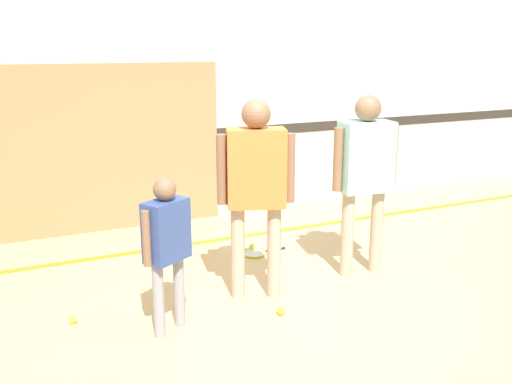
{
  "coord_description": "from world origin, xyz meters",
  "views": [
    {
      "loc": [
        -1.88,
        -3.88,
        2.08
      ],
      "look_at": [
        -0.02,
        0.17,
        0.91
      ],
      "focal_mm": 40.0,
      "sensor_mm": 36.0,
      "label": 1
    }
  ],
  "objects_px": {
    "person_student_right": "(365,166)",
    "tennis_ball_by_spare_racket": "(252,247)",
    "tennis_ball_near_instructor": "(281,311)",
    "racket_spare_on_floor": "(256,253)",
    "tennis_ball_stray_left": "(73,320)",
    "person_instructor": "(256,178)",
    "person_student_left": "(167,239)"
  },
  "relations": [
    {
      "from": "person_student_left",
      "to": "tennis_ball_stray_left",
      "type": "bearing_deg",
      "value": 117.5
    },
    {
      "from": "person_student_left",
      "to": "person_student_right",
      "type": "height_order",
      "value": "person_student_right"
    },
    {
      "from": "person_student_right",
      "to": "tennis_ball_stray_left",
      "type": "xyz_separation_m",
      "value": [
        -2.58,
        0.09,
        -0.99
      ]
    },
    {
      "from": "person_instructor",
      "to": "tennis_ball_by_spare_racket",
      "type": "xyz_separation_m",
      "value": [
        0.43,
        1.03,
        -0.99
      ]
    },
    {
      "from": "person_instructor",
      "to": "person_student_right",
      "type": "xyz_separation_m",
      "value": [
        1.1,
        0.06,
        -0.01
      ]
    },
    {
      "from": "person_student_left",
      "to": "person_student_right",
      "type": "xyz_separation_m",
      "value": [
        1.93,
        0.33,
        0.29
      ]
    },
    {
      "from": "tennis_ball_near_instructor",
      "to": "tennis_ball_by_spare_racket",
      "type": "height_order",
      "value": "same"
    },
    {
      "from": "racket_spare_on_floor",
      "to": "tennis_ball_stray_left",
      "type": "height_order",
      "value": "tennis_ball_stray_left"
    },
    {
      "from": "person_student_right",
      "to": "tennis_ball_by_spare_racket",
      "type": "distance_m",
      "value": 1.54
    },
    {
      "from": "racket_spare_on_floor",
      "to": "tennis_ball_stray_left",
      "type": "bearing_deg",
      "value": -157.91
    },
    {
      "from": "person_instructor",
      "to": "person_student_left",
      "type": "relative_size",
      "value": 1.42
    },
    {
      "from": "racket_spare_on_floor",
      "to": "tennis_ball_stray_left",
      "type": "relative_size",
      "value": 7.47
    },
    {
      "from": "person_student_right",
      "to": "tennis_ball_by_spare_racket",
      "type": "relative_size",
      "value": 24.95
    },
    {
      "from": "person_student_left",
      "to": "tennis_ball_near_instructor",
      "type": "height_order",
      "value": "person_student_left"
    },
    {
      "from": "person_student_left",
      "to": "racket_spare_on_floor",
      "type": "height_order",
      "value": "person_student_left"
    },
    {
      "from": "person_student_right",
      "to": "tennis_ball_near_instructor",
      "type": "bearing_deg",
      "value": 29.41
    },
    {
      "from": "person_student_left",
      "to": "tennis_ball_by_spare_racket",
      "type": "xyz_separation_m",
      "value": [
        1.26,
        1.31,
        -0.69
      ]
    },
    {
      "from": "tennis_ball_near_instructor",
      "to": "tennis_ball_by_spare_racket",
      "type": "relative_size",
      "value": 1.0
    },
    {
      "from": "person_instructor",
      "to": "tennis_ball_near_instructor",
      "type": "bearing_deg",
      "value": -65.99
    },
    {
      "from": "person_instructor",
      "to": "tennis_ball_stray_left",
      "type": "height_order",
      "value": "person_instructor"
    },
    {
      "from": "person_instructor",
      "to": "person_student_left",
      "type": "distance_m",
      "value": 0.92
    },
    {
      "from": "person_instructor",
      "to": "person_student_right",
      "type": "height_order",
      "value": "person_instructor"
    },
    {
      "from": "tennis_ball_near_instructor",
      "to": "tennis_ball_by_spare_racket",
      "type": "bearing_deg",
      "value": 74.49
    },
    {
      "from": "racket_spare_on_floor",
      "to": "tennis_ball_stray_left",
      "type": "distance_m",
      "value": 2.05
    },
    {
      "from": "person_instructor",
      "to": "tennis_ball_stray_left",
      "type": "xyz_separation_m",
      "value": [
        -1.48,
        0.14,
        -0.99
      ]
    },
    {
      "from": "racket_spare_on_floor",
      "to": "tennis_ball_by_spare_racket",
      "type": "bearing_deg",
      "value": 84.0
    },
    {
      "from": "racket_spare_on_floor",
      "to": "tennis_ball_stray_left",
      "type": "xyz_separation_m",
      "value": [
        -1.9,
        -0.77,
        0.02
      ]
    },
    {
      "from": "tennis_ball_stray_left",
      "to": "person_student_left",
      "type": "bearing_deg",
      "value": -32.81
    },
    {
      "from": "person_student_right",
      "to": "person_instructor",
      "type": "bearing_deg",
      "value": 9.34
    },
    {
      "from": "person_instructor",
      "to": "person_student_left",
      "type": "height_order",
      "value": "person_instructor"
    },
    {
      "from": "tennis_ball_near_instructor",
      "to": "person_student_left",
      "type": "bearing_deg",
      "value": 172.05
    },
    {
      "from": "person_student_left",
      "to": "racket_spare_on_floor",
      "type": "relative_size",
      "value": 2.38
    }
  ]
}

